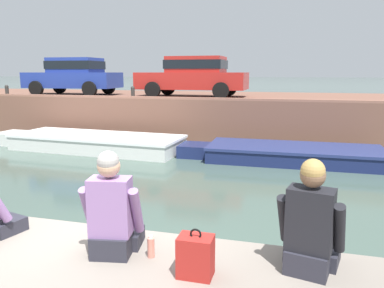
# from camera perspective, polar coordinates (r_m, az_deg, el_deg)

# --- Properties ---
(ground_plane) EXTENTS (400.00, 400.00, 0.00)m
(ground_plane) POSITION_cam_1_polar(r_m,az_deg,el_deg) (8.71, 0.40, -6.29)
(ground_plane) COLOR #42564C
(far_quay_wall) EXTENTS (60.00, 6.00, 1.63)m
(far_quay_wall) POSITION_cam_1_polar(r_m,az_deg,el_deg) (15.93, 7.40, 4.44)
(far_quay_wall) COLOR brown
(far_quay_wall) RESTS_ON ground
(far_wall_coping) EXTENTS (60.00, 0.24, 0.08)m
(far_wall_coping) POSITION_cam_1_polar(r_m,az_deg,el_deg) (13.01, 5.76, 6.82)
(far_wall_coping) COLOR #925F4C
(far_wall_coping) RESTS_ON far_quay_wall
(boat_moored_west_white) EXTENTS (6.98, 2.32, 0.52)m
(boat_moored_west_white) POSITION_cam_1_polar(r_m,az_deg,el_deg) (13.09, -15.35, 0.30)
(boat_moored_west_white) COLOR white
(boat_moored_west_white) RESTS_ON ground
(boat_moored_central_navy) EXTENTS (5.93, 1.94, 0.46)m
(boat_moored_central_navy) POSITION_cam_1_polar(r_m,az_deg,el_deg) (11.30, 14.04, -1.43)
(boat_moored_central_navy) COLOR navy
(boat_moored_central_navy) RESTS_ON ground
(car_leftmost_blue) EXTENTS (3.94, 2.02, 1.54)m
(car_leftmost_blue) POSITION_cam_1_polar(r_m,az_deg,el_deg) (16.88, -17.54, 10.03)
(car_leftmost_blue) COLOR #233893
(car_leftmost_blue) RESTS_ON far_quay_wall
(car_left_inner_red) EXTENTS (4.22, 1.94, 1.54)m
(car_left_inner_red) POSITION_cam_1_polar(r_m,az_deg,el_deg) (14.75, 0.27, 10.48)
(car_left_inner_red) COLOR #B2231E
(car_left_inner_red) RESTS_ON far_quay_wall
(mooring_bollard_west) EXTENTS (0.15, 0.15, 0.45)m
(mooring_bollard_west) POSITION_cam_1_polar(r_m,az_deg,el_deg) (17.22, -26.37, 7.40)
(mooring_bollard_west) COLOR #2D2B28
(mooring_bollard_west) RESTS_ON far_quay_wall
(mooring_bollard_mid) EXTENTS (0.15, 0.15, 0.45)m
(mooring_bollard_mid) POSITION_cam_1_polar(r_m,az_deg,el_deg) (14.18, -9.00, 7.88)
(mooring_bollard_mid) COLOR #2D2B28
(mooring_bollard_mid) RESTS_ON far_quay_wall
(person_seated_right) EXTENTS (0.57, 0.58, 0.97)m
(person_seated_right) POSITION_cam_1_polar(r_m,az_deg,el_deg) (3.49, -12.04, -10.43)
(person_seated_right) COLOR #282833
(person_seated_right) RESTS_ON near_quay
(person_seated_middle) EXTENTS (0.58, 0.59, 0.97)m
(person_seated_middle) POSITION_cam_1_polar(r_m,az_deg,el_deg) (3.29, 17.61, -12.11)
(person_seated_middle) COLOR #282833
(person_seated_middle) RESTS_ON near_quay
(bottle_drink) EXTENTS (0.06, 0.06, 0.20)m
(bottle_drink) POSITION_cam_1_polar(r_m,az_deg,el_deg) (3.48, -6.27, -15.35)
(bottle_drink) COLOR #E07F6B
(bottle_drink) RESTS_ON near_quay
(backpack_on_ledge) EXTENTS (0.28, 0.24, 0.41)m
(backpack_on_ledge) POSITION_cam_1_polar(r_m,az_deg,el_deg) (3.15, 0.61, -16.72)
(backpack_on_ledge) COLOR #A5231E
(backpack_on_ledge) RESTS_ON near_quay
(snack_bag) EXTENTS (0.18, 0.12, 0.10)m
(snack_bag) POSITION_cam_1_polar(r_m,az_deg,el_deg) (3.56, -12.87, -15.71)
(snack_bag) COLOR orange
(snack_bag) RESTS_ON near_quay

